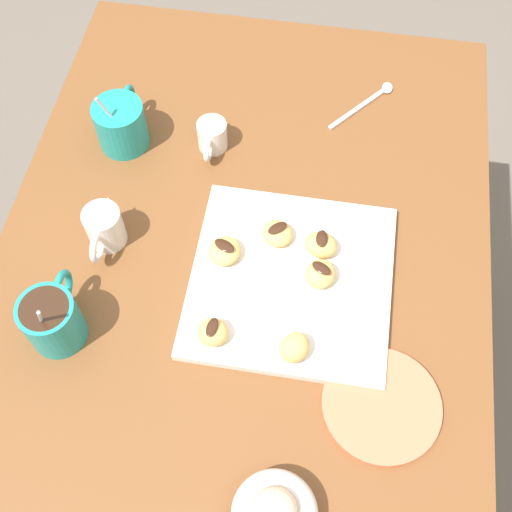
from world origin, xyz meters
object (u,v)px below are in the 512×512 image
Objects in this scene: saucer_coral_left at (381,405)px; beignet_0 at (320,274)px; pastry_plate_square at (291,281)px; beignet_5 at (225,251)px; chocolate_sauce_pitcher at (212,135)px; beignet_2 at (277,233)px; beignet_3 at (321,245)px; beignet_1 at (295,348)px; cream_pitcher_white at (104,227)px; beignet_4 at (213,332)px; coffee_mug_teal_left at (52,319)px; dining_table at (244,287)px; coffee_mug_teal_right at (121,123)px.

saucer_coral_left is 3.41× the size of beignet_0.
beignet_5 is (0.02, 0.11, 0.02)m from pastry_plate_square.
beignet_0 is at bearing -138.51° from chocolate_sauce_pitcher.
beignet_2 is at bearing -142.19° from chocolate_sauce_pitcher.
beignet_3 reaches higher than beignet_2.
beignet_2 is 0.93× the size of beignet_5.
beignet_1 is at bearing -164.40° from beignet_2.
beignet_2 is at bearing 50.08° from beignet_0.
pastry_plate_square is 0.31m from cream_pitcher_white.
beignet_4 is (0.06, 0.25, 0.03)m from saucer_coral_left.
beignet_1 is 0.89× the size of beignet_5.
beignet_2 is at bearing 37.31° from saucer_coral_left.
beignet_2 is (0.21, -0.30, -0.02)m from coffee_mug_teal_left.
beignet_3 is at bearing -38.97° from beignet_4.
dining_table is 23.71× the size of beignet_4.
beignet_0 is (0.14, -0.37, -0.02)m from coffee_mug_teal_left.
beignet_2 is (-0.18, -0.14, -0.00)m from chocolate_sauce_pitcher.
coffee_mug_teal_left is 0.40m from beignet_0.
beignet_5 is (0.02, 0.15, -0.00)m from beignet_0.
beignet_3 is (0.05, 0.01, 0.00)m from beignet_0.
beignet_1 is at bearing 174.23° from beignet_3.
coffee_mug_teal_left is 2.93× the size of beignet_1.
beignet_2 is at bearing -20.34° from beignet_4.
coffee_mug_teal_left is (-0.14, 0.33, 0.04)m from pastry_plate_square.
beignet_4 is 0.14m from beignet_5.
saucer_coral_left is at bearing -132.92° from dining_table.
coffee_mug_teal_right is at bearing 33.18° from beignet_4.
saucer_coral_left is at bearing -148.66° from beignet_0.
dining_table is at bearing 71.97° from beignet_0.
pastry_plate_square is 5.79× the size of beignet_5.
pastry_plate_square is at bearing 41.19° from saucer_coral_left.
beignet_5 is (-0.21, -0.22, -0.02)m from coffee_mug_teal_right.
coffee_mug_teal_left is 0.42m from beignet_3.
saucer_coral_left is 0.15m from beignet_1.
coffee_mug_teal_left is 1.52× the size of chocolate_sauce_pitcher.
beignet_5 is at bearing 52.85° from saucer_coral_left.
cream_pitcher_white is at bearing 87.70° from beignet_5.
coffee_mug_teal_right is 0.50m from beignet_1.
coffee_mug_teal_right is 2.67× the size of beignet_0.
cream_pitcher_white is 2.29× the size of beignet_4.
coffee_mug_teal_left is at bearing 92.90° from beignet_1.
chocolate_sauce_pitcher reaches higher than beignet_5.
beignet_2 is (0.19, 0.05, -0.00)m from beignet_1.
beignet_0 is 1.00× the size of beignet_2.
dining_table is 0.28m from cream_pitcher_white.
pastry_plate_square is at bearing -67.27° from coffee_mug_teal_left.
beignet_1 is 0.96× the size of beignet_2.
beignet_4 is (-0.12, 0.14, -0.00)m from beignet_0.
beignet_0 is at bearing -10.41° from beignet_1.
coffee_mug_teal_left is at bearing 110.96° from beignet_0.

